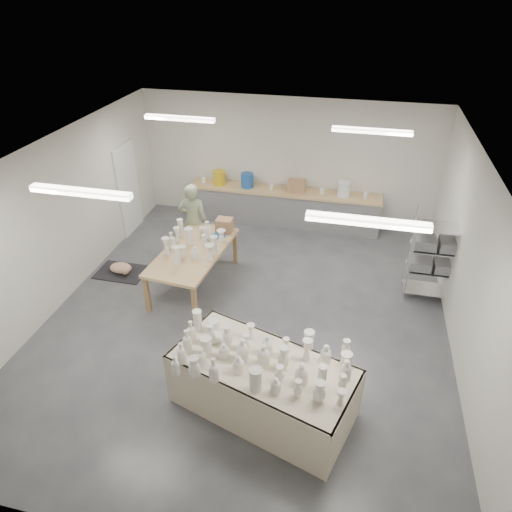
% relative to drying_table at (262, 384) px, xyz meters
% --- Properties ---
extents(room, '(8.00, 8.02, 3.00)m').
position_rel_drying_table_xyz_m(room, '(-0.79, 2.01, 1.57)').
color(room, '#424449').
rests_on(room, ground).
extents(back_counter, '(4.60, 0.60, 1.24)m').
position_rel_drying_table_xyz_m(back_counter, '(-0.70, 5.60, 0.00)').
color(back_counter, tan).
rests_on(back_counter, ground).
extents(wire_shelf, '(0.88, 0.48, 1.80)m').
position_rel_drying_table_xyz_m(wire_shelf, '(2.51, 3.32, 0.44)').
color(wire_shelf, silver).
rests_on(wire_shelf, ground).
extents(drying_table, '(2.73, 1.92, 1.25)m').
position_rel_drying_table_xyz_m(drying_table, '(0.00, 0.00, 0.00)').
color(drying_table, olive).
rests_on(drying_table, ground).
extents(work_table, '(1.28, 2.25, 1.18)m').
position_rel_drying_table_xyz_m(work_table, '(-1.90, 2.76, 0.35)').
color(work_table, tan).
rests_on(work_table, ground).
extents(rug, '(1.00, 0.70, 0.02)m').
position_rel_drying_table_xyz_m(rug, '(-3.59, 2.72, -0.47)').
color(rug, black).
rests_on(rug, ground).
extents(cat, '(0.48, 0.36, 0.20)m').
position_rel_drying_table_xyz_m(cat, '(-3.57, 2.71, -0.36)').
color(cat, white).
rests_on(cat, rug).
extents(potter, '(0.66, 0.47, 1.68)m').
position_rel_drying_table_xyz_m(potter, '(-2.30, 3.74, 0.36)').
color(potter, '#909F7B').
rests_on(potter, ground).
extents(red_stool, '(0.48, 0.48, 0.34)m').
position_rel_drying_table_xyz_m(red_stool, '(-2.30, 4.01, -0.18)').
color(red_stool, '#AF1923').
rests_on(red_stool, ground).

